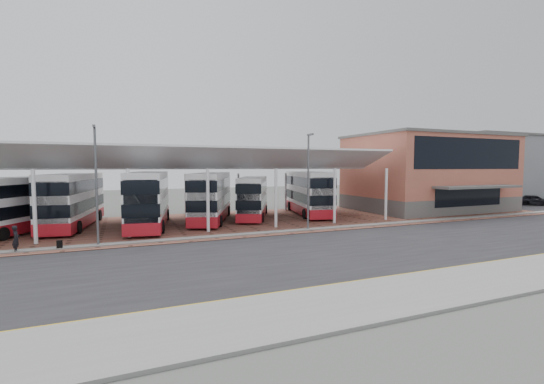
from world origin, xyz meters
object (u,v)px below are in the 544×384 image
object	(u,v)px
bus_3	(211,197)
bus_5	(308,193)
bus_1	(73,201)
bus_2	(149,200)
carpark_car_a	(534,200)
pedestrian	(16,239)
bus_0	(23,205)
bus_4	(253,197)
terminal	(428,172)

from	to	relation	value
bus_3	bus_5	bearing A→B (deg)	25.40
bus_1	bus_2	world-z (taller)	bus_2
carpark_car_a	pedestrian	bearing A→B (deg)	146.92
bus_1	carpark_car_a	size ratio (longest dim) A/B	2.74
bus_0	bus_3	distance (m)	15.51
bus_3	pedestrian	bearing A→B (deg)	-128.20
bus_1	bus_3	xyz separation A→B (m)	(12.05, -0.99, 0.00)
carpark_car_a	bus_3	bearing A→B (deg)	137.75
bus_0	bus_1	world-z (taller)	bus_1
bus_2	bus_3	bearing A→B (deg)	21.93
bus_2	bus_4	distance (m)	10.62
bus_2	bus_3	size ratio (longest dim) A/B	1.04
bus_3	bus_4	distance (m)	4.61
bus_1	carpark_car_a	distance (m)	56.40
bus_5	pedestrian	bearing A→B (deg)	-146.91
bus_3	carpark_car_a	distance (m)	44.32
terminal	bus_5	world-z (taller)	terminal
bus_3	bus_5	world-z (taller)	bus_5
bus_0	pedestrian	size ratio (longest dim) A/B	6.43
bus_1	carpark_car_a	world-z (taller)	bus_1
terminal	carpark_car_a	size ratio (longest dim) A/B	4.32
bus_5	carpark_car_a	size ratio (longest dim) A/B	2.78
bus_3	bus_4	size ratio (longest dim) A/B	1.13
bus_1	bus_2	distance (m)	6.58
bus_3	pedestrian	world-z (taller)	bus_3
bus_3	carpark_car_a	world-z (taller)	bus_3
bus_0	bus_5	bearing A→B (deg)	30.31
bus_1	pedestrian	distance (m)	9.75
bus_4	bus_5	xyz separation A→B (m)	(6.56, 0.19, 0.26)
bus_4	pedestrian	world-z (taller)	bus_4
terminal	carpark_car_a	world-z (taller)	terminal
bus_2	bus_4	xyz separation A→B (m)	(10.44, 1.91, -0.31)
terminal	bus_0	size ratio (longest dim) A/B	1.71
bus_4	bus_5	bearing A→B (deg)	26.23
terminal	bus_4	bearing A→B (deg)	177.20
terminal	bus_1	bearing A→B (deg)	177.84
bus_0	carpark_car_a	xyz separation A→B (m)	(59.69, -2.79, -1.48)
bus_4	carpark_car_a	world-z (taller)	bus_4
bus_2	bus_5	distance (m)	17.13
bus_2	pedestrian	xyz separation A→B (m)	(-8.35, -7.10, -1.57)
bus_3	bus_4	bearing A→B (deg)	28.90
bus_2	bus_0	bearing A→B (deg)	-176.80
pedestrian	carpark_car_a	size ratio (longest dim) A/B	0.39
bus_2	carpark_car_a	size ratio (longest dim) A/B	2.82
terminal	bus_1	xyz separation A→B (m)	(-39.40, 1.49, -2.26)
bus_2	carpark_car_a	bearing A→B (deg)	7.54
bus_1	bus_5	bearing A→B (deg)	8.50
bus_4	pedestrian	size ratio (longest dim) A/B	6.16
bus_1	bus_2	size ratio (longest dim) A/B	0.97
bus_0	bus_3	world-z (taller)	bus_3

